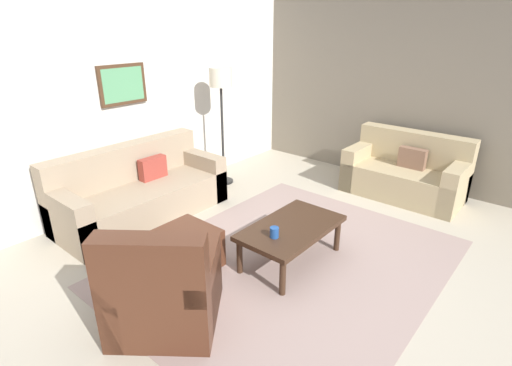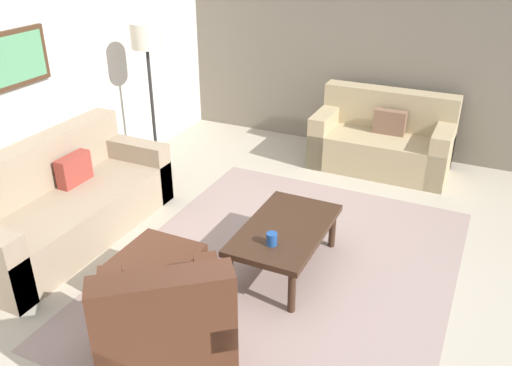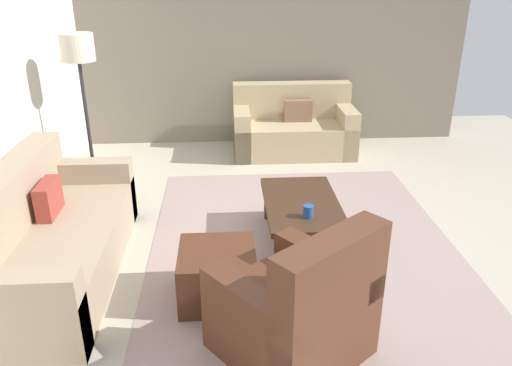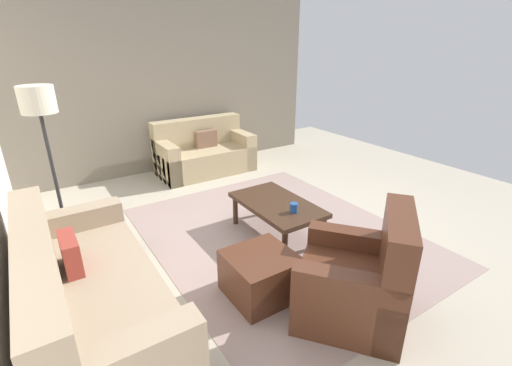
% 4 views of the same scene
% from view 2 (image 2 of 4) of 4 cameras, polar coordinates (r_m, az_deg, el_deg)
% --- Properties ---
extents(ground_plane, '(8.00, 8.00, 0.00)m').
position_cam_2_polar(ground_plane, '(4.55, 3.02, -9.40)').
color(ground_plane, '#B2A893').
extents(rear_partition, '(6.00, 0.12, 2.80)m').
position_cam_2_polar(rear_partition, '(5.38, -23.61, 10.77)').
color(rear_partition, silver).
rests_on(rear_partition, ground_plane).
extents(stone_feature_panel, '(0.12, 5.20, 2.80)m').
position_cam_2_polar(stone_feature_panel, '(6.68, 13.55, 14.98)').
color(stone_feature_panel, slate).
rests_on(stone_feature_panel, ground_plane).
extents(area_rug, '(3.33, 2.69, 0.01)m').
position_cam_2_polar(area_rug, '(4.55, 3.02, -9.36)').
color(area_rug, gray).
rests_on(area_rug, ground_plane).
extents(couch_main, '(2.09, 0.89, 0.88)m').
position_cam_2_polar(couch_main, '(5.21, -20.38, -2.31)').
color(couch_main, gray).
rests_on(couch_main, ground_plane).
extents(couch_loveseat, '(0.81, 1.56, 0.88)m').
position_cam_2_polar(couch_loveseat, '(6.46, 13.49, 4.38)').
color(couch_loveseat, tan).
rests_on(couch_loveseat, ground_plane).
extents(armchair_leather, '(1.12, 1.12, 0.95)m').
position_cam_2_polar(armchair_leather, '(3.51, -9.62, -16.25)').
color(armchair_leather, '#4C2819').
rests_on(armchair_leather, ground_plane).
extents(ottoman, '(0.56, 0.56, 0.40)m').
position_cam_2_polar(ottoman, '(4.22, -10.38, -9.76)').
color(ottoman, '#4C2819').
rests_on(ottoman, ground_plane).
extents(coffee_table, '(1.10, 0.64, 0.41)m').
position_cam_2_polar(coffee_table, '(4.38, 3.15, -5.28)').
color(coffee_table, '#382316').
rests_on(coffee_table, ground_plane).
extents(cup, '(0.09, 0.09, 0.10)m').
position_cam_2_polar(cup, '(4.10, 1.71, -6.04)').
color(cup, '#1E478C').
rests_on(cup, coffee_table).
extents(lamp_standing, '(0.32, 0.32, 1.71)m').
position_cam_2_polar(lamp_standing, '(5.83, -11.60, 13.61)').
color(lamp_standing, black).
rests_on(lamp_standing, ground_plane).
extents(framed_artwork, '(0.64, 0.04, 0.49)m').
position_cam_2_polar(framed_artwork, '(5.20, -24.23, 12.17)').
color(framed_artwork, '#472D1C').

